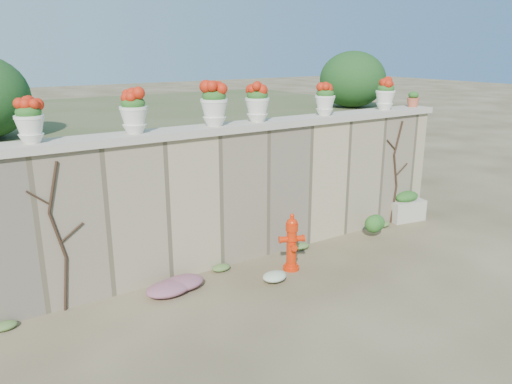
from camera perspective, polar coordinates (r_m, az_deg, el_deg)
ground at (r=6.61m, az=6.49°, el=-12.55°), size 80.00×80.00×0.00m
stone_wall at (r=7.58m, az=-1.97°, el=-0.42°), size 8.00×0.40×2.00m
wall_cap at (r=7.35m, az=-2.05°, el=7.45°), size 8.10×0.52×0.10m
raised_fill at (r=10.36m, az=-11.27°, el=3.84°), size 9.00×6.00×2.00m
back_shrub_right at (r=10.33m, az=10.98°, el=12.51°), size 1.30×1.30×1.10m
vine_left at (r=6.46m, az=-21.61°, el=-4.68°), size 0.60×0.04×1.91m
vine_right at (r=9.46m, az=15.69°, el=2.31°), size 0.60×0.04×1.91m
fire_hydrant at (r=7.34m, az=4.10°, el=-5.71°), size 0.37×0.27×0.86m
planter_box at (r=9.87m, az=16.73°, el=-1.62°), size 0.73×0.50×0.56m
green_shrub at (r=8.86m, az=13.84°, el=-3.25°), size 0.61×0.55×0.58m
magenta_clump at (r=6.88m, az=-9.28°, el=-10.45°), size 0.79×0.52×0.21m
white_flowers at (r=7.07m, az=1.66°, el=-9.57°), size 0.54×0.43×0.19m
urn_pot_0 at (r=6.33m, az=-24.48°, el=7.40°), size 0.33×0.33×0.52m
urn_pot_1 at (r=6.63m, az=-13.82°, el=8.88°), size 0.36×0.36×0.56m
urn_pot_2 at (r=7.11m, az=-4.81°, el=9.94°), size 0.39×0.39×0.60m
urn_pot_3 at (r=7.48m, az=0.15°, el=10.17°), size 0.36×0.36×0.57m
urn_pot_4 at (r=8.28m, az=7.89°, el=10.43°), size 0.33×0.33×0.51m
urn_pot_5 at (r=9.25m, az=14.56°, el=10.75°), size 0.34×0.34×0.54m
terracotta_pot at (r=9.83m, az=17.51°, el=9.99°), size 0.23×0.23×0.27m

